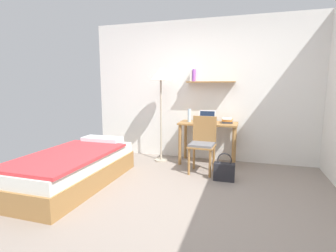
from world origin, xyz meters
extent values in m
plane|color=gray|center=(0.00, 0.00, 0.00)|extent=(5.28, 5.28, 0.00)
cube|color=white|center=(0.00, 2.02, 1.30)|extent=(4.40, 0.05, 2.60)
cube|color=#9E703D|center=(0.12, 1.89, 1.46)|extent=(0.87, 0.22, 0.02)
cube|color=silver|center=(-0.23, 1.91, 1.58)|extent=(0.04, 0.17, 0.20)
cube|color=purple|center=(-0.19, 1.91, 1.58)|extent=(0.03, 0.16, 0.22)
cube|color=#9E703D|center=(-1.54, 0.13, 0.14)|extent=(0.94, 1.99, 0.28)
cube|color=silver|center=(-1.54, 0.13, 0.36)|extent=(0.90, 1.93, 0.16)
cube|color=#DB383D|center=(-1.54, 0.01, 0.46)|extent=(0.96, 1.63, 0.04)
cube|color=white|center=(-1.54, 0.91, 0.49)|extent=(0.66, 0.28, 0.10)
cube|color=#9E703D|center=(0.12, 1.70, 0.74)|extent=(1.02, 0.52, 0.03)
cylinder|color=#9E703D|center=(-0.34, 1.49, 0.36)|extent=(0.06, 0.06, 0.72)
cylinder|color=#9E703D|center=(0.58, 1.49, 0.36)|extent=(0.06, 0.06, 0.72)
cylinder|color=#9E703D|center=(-0.34, 1.91, 0.36)|extent=(0.06, 0.06, 0.72)
cylinder|color=#9E703D|center=(0.58, 1.91, 0.36)|extent=(0.06, 0.06, 0.72)
cube|color=#9E703D|center=(0.11, 1.16, 0.44)|extent=(0.43, 0.41, 0.03)
cube|color=slate|center=(0.11, 1.16, 0.47)|extent=(0.39, 0.38, 0.04)
cube|color=#9E703D|center=(0.12, 1.33, 0.70)|extent=(0.39, 0.06, 0.42)
cylinder|color=#9E703D|center=(-0.07, 1.01, 0.21)|extent=(0.04, 0.04, 0.43)
cylinder|color=#9E703D|center=(0.27, 0.99, 0.21)|extent=(0.04, 0.04, 0.43)
cylinder|color=#9E703D|center=(-0.05, 1.33, 0.21)|extent=(0.04, 0.04, 0.43)
cylinder|color=#9E703D|center=(0.28, 1.31, 0.21)|extent=(0.04, 0.04, 0.43)
cylinder|color=#B2A893|center=(-0.74, 1.62, 0.01)|extent=(0.24, 0.24, 0.02)
cylinder|color=#B2A893|center=(-0.74, 1.62, 0.76)|extent=(0.03, 0.03, 1.47)
cone|color=silver|center=(-0.74, 1.62, 1.60)|extent=(0.41, 0.41, 0.22)
cube|color=#B7BABF|center=(0.09, 1.68, 0.76)|extent=(0.29, 0.23, 0.01)
cube|color=#B7BABF|center=(0.09, 1.75, 0.86)|extent=(0.29, 0.09, 0.20)
cube|color=black|center=(0.09, 1.75, 0.86)|extent=(0.26, 0.07, 0.17)
cylinder|color=silver|center=(-0.22, 1.69, 0.87)|extent=(0.06, 0.06, 0.24)
cube|color=#333338|center=(0.45, 1.74, 0.77)|extent=(0.20, 0.22, 0.03)
cube|color=orange|center=(0.45, 1.75, 0.80)|extent=(0.17, 0.21, 0.03)
cube|color=silver|center=(0.45, 1.75, 0.83)|extent=(0.17, 0.23, 0.02)
cube|color=#232328|center=(0.49, 0.92, 0.13)|extent=(0.31, 0.13, 0.27)
torus|color=#232328|center=(0.49, 0.92, 0.32)|extent=(0.21, 0.02, 0.21)
camera|label=1|loc=(0.77, -2.82, 1.40)|focal=27.47mm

